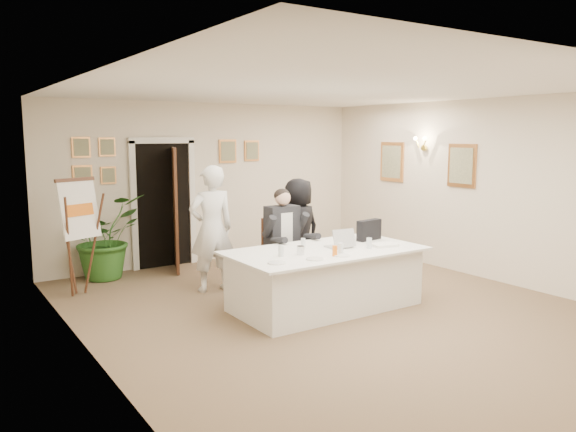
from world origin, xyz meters
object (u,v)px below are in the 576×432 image
(laptop, at_px, (338,237))
(standing_woman, at_px, (298,229))
(standing_man, at_px, (212,229))
(laptop_bag, at_px, (369,230))
(paper_stack, at_px, (384,245))
(seated_man, at_px, (284,240))
(conference_table, at_px, (325,278))
(flip_chart, at_px, (77,243))
(steel_jug, at_px, (300,250))
(oj_glass, at_px, (335,251))
(potted_palm, at_px, (103,237))

(laptop, bearing_deg, standing_woman, 83.34)
(standing_man, xyz_separation_m, laptop_bag, (1.77, -1.36, 0.01))
(laptop_bag, xyz_separation_m, paper_stack, (-0.12, -0.44, -0.13))
(seated_man, xyz_separation_m, standing_woman, (0.53, 0.41, 0.04))
(conference_table, bearing_deg, flip_chart, 137.59)
(laptop_bag, xyz_separation_m, steel_jug, (-1.36, -0.28, -0.09))
(conference_table, bearing_deg, steel_jug, -168.05)
(flip_chart, distance_m, laptop, 3.62)
(seated_man, relative_size, oj_glass, 11.55)
(oj_glass, height_order, steel_jug, oj_glass)
(laptop_bag, relative_size, oj_glass, 3.16)
(standing_woman, xyz_separation_m, potted_palm, (-2.50, 1.76, -0.14))
(flip_chart, bearing_deg, oj_glass, -48.58)
(potted_palm, xyz_separation_m, paper_stack, (2.75, -3.40, 0.14))
(flip_chart, xyz_separation_m, oj_glass, (2.40, -2.72, 0.09))
(laptop, relative_size, steel_jug, 3.16)
(laptop, relative_size, laptop_bag, 0.85)
(flip_chart, distance_m, standing_woman, 3.22)
(conference_table, relative_size, standing_woman, 1.59)
(laptop, xyz_separation_m, oj_glass, (-0.38, -0.41, -0.07))
(standing_man, bearing_deg, laptop_bag, 147.30)
(conference_table, distance_m, laptop, 0.57)
(conference_table, bearing_deg, paper_stack, -18.26)
(standing_man, height_order, laptop, standing_man)
(oj_glass, relative_size, steel_jug, 1.18)
(potted_palm, height_order, paper_stack, potted_palm)
(flip_chart, relative_size, laptop_bag, 3.95)
(flip_chart, height_order, oj_glass, flip_chart)
(potted_palm, bearing_deg, conference_table, -57.93)
(seated_man, xyz_separation_m, steel_jug, (-0.45, -1.07, 0.08))
(laptop, xyz_separation_m, laptop_bag, (0.67, 0.16, 0.01))
(potted_palm, height_order, oj_glass, potted_palm)
(potted_palm, bearing_deg, standing_woman, -35.17)
(flip_chart, relative_size, laptop, 4.66)
(oj_glass, bearing_deg, standing_man, 110.39)
(standing_man, bearing_deg, flip_chart, -20.20)
(potted_palm, bearing_deg, standing_man, -55.49)
(conference_table, relative_size, steel_jug, 22.98)
(seated_man, relative_size, standing_man, 0.83)
(standing_man, height_order, oj_glass, standing_man)
(standing_man, bearing_deg, seated_man, 151.57)
(standing_man, xyz_separation_m, steel_jug, (0.41, -1.64, -0.08))
(oj_glass, bearing_deg, standing_woman, 68.95)
(seated_man, relative_size, laptop, 4.32)
(conference_table, xyz_separation_m, laptop, (0.23, 0.02, 0.52))
(standing_man, bearing_deg, conference_table, 124.26)
(conference_table, xyz_separation_m, standing_woman, (0.53, 1.38, 0.40))
(standing_man, height_order, potted_palm, standing_man)
(standing_woman, bearing_deg, conference_table, 65.42)
(flip_chart, bearing_deg, steel_jug, -49.21)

